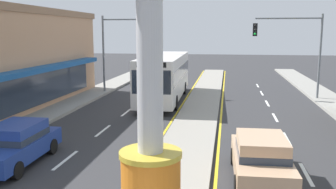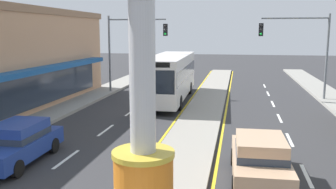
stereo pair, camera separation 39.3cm
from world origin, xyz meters
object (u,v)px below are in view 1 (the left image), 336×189
(traffic_light_right_side, at_px, (295,42))
(bus_near_right_lane, at_px, (165,75))
(traffic_light_left_side, at_px, (124,41))
(sedan_near_left_lane, at_px, (16,144))
(district_sign, at_px, (150,70))
(sedan_far_right_lane, at_px, (261,157))

(traffic_light_right_side, distance_m, bus_near_right_lane, 9.67)
(traffic_light_left_side, relative_size, sedan_near_left_lane, 1.43)
(traffic_light_left_side, xyz_separation_m, bus_near_right_lane, (3.59, -2.15, -2.38))
(district_sign, bearing_deg, sedan_near_left_lane, 143.69)
(district_sign, distance_m, traffic_light_left_side, 21.60)
(traffic_light_left_side, distance_m, traffic_light_right_side, 12.84)
(district_sign, relative_size, traffic_light_left_side, 1.29)
(sedan_far_right_lane, bearing_deg, traffic_light_left_side, 119.63)
(district_sign, distance_m, sedan_far_right_lane, 6.19)
(traffic_light_right_side, bearing_deg, sedan_near_left_lane, -128.82)
(traffic_light_right_side, xyz_separation_m, sedan_far_right_lane, (-3.58, -15.70, -3.46))
(traffic_light_left_side, xyz_separation_m, sedan_near_left_lane, (0.28, -16.13, -3.46))
(sedan_far_right_lane, xyz_separation_m, sedan_near_left_lane, (-8.96, 0.12, 0.00))
(traffic_light_left_side, relative_size, sedan_far_right_lane, 1.42)
(district_sign, height_order, traffic_light_right_side, district_sign)
(bus_near_right_lane, xyz_separation_m, sedan_near_left_lane, (-3.30, -13.98, -1.08))
(bus_near_right_lane, relative_size, sedan_far_right_lane, 2.59)
(district_sign, height_order, sedan_far_right_lane, district_sign)
(district_sign, xyz_separation_m, sedan_near_left_lane, (-6.13, 4.50, -3.32))
(traffic_light_left_side, bearing_deg, sedan_far_right_lane, -60.37)
(traffic_light_right_side, bearing_deg, district_sign, -107.71)
(bus_near_right_lane, distance_m, sedan_near_left_lane, 14.40)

